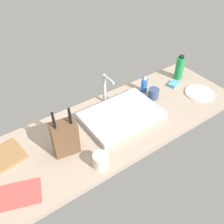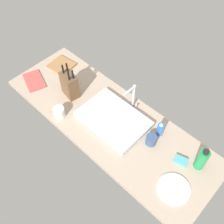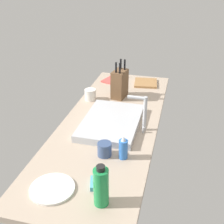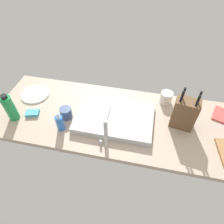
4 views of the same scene
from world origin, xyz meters
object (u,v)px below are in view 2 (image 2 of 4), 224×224
Objects in this scene: coffee_mug at (59,112)px; ceramic_cup at (151,140)px; cutting_board at (62,65)px; dish_towel at (34,81)px; faucet at (133,95)px; knife_block at (70,85)px; sink_basin at (113,119)px; water_bottle at (202,159)px; dinner_plate at (174,189)px; dish_sponge at (181,161)px; soap_bottle at (160,129)px.

coffee_mug reaches higher than ceramic_cup.
cutting_board reaches higher than dish_towel.
faucet is 51.93cm from knife_block.
sink_basin is 6.57× the size of ceramic_cup.
water_bottle is (68.35, 12.82, 7.48)cm from sink_basin.
ceramic_cup is at bearing 24.09° from coffee_mug.
dish_towel is (-79.21, -17.09, -1.67)cm from sink_basin.
knife_block reaches higher than coffee_mug.
water_bottle is 26.97cm from dinner_plate.
faucet reaches higher than water_bottle.
dish_sponge is (57.74, 7.29, -1.07)cm from sink_basin.
ceramic_cup is 24.87cm from dish_sponge.
knife_block is 1.37× the size of dinner_plate.
ceramic_cup is at bearing 10.90° from dish_towel.
knife_block is 1.42× the size of water_bottle.
soap_bottle is at bearing 176.23° from water_bottle.
water_bottle is at bearing 13.23° from ceramic_cup.
water_bottle is (112.77, 17.40, -1.52)cm from knife_block.
cutting_board is (-32.10, 16.34, -10.37)cm from knife_block.
ceramic_cup is at bearing 7.80° from sink_basin.
water_bottle is at bearing 18.85° from knife_block.
cutting_board is 134.33cm from dish_sponge.
dish_towel is (-34.79, -12.51, -10.67)cm from knife_block.
cutting_board is at bearing 176.24° from ceramic_cup.
coffee_mug reaches higher than sink_basin.
sink_basin is 1.75× the size of knife_block.
faucet is at bearing 153.04° from dinner_plate.
faucet is at bearing 153.54° from ceramic_cup.
dish_sponge is at bearing -17.59° from soap_bottle.
dish_sponge is (102.15, 11.87, -10.07)cm from knife_block.
ceramic_cup is (-32.67, 16.98, 3.37)cm from dinner_plate.
dish_towel is at bearing -169.91° from dish_sponge.
coffee_mug reaches higher than cutting_board.
dish_sponge is (91.62, 32.72, -3.14)cm from coffee_mug.
cutting_board is 2.57× the size of ceramic_cup.
sink_basin is 36.45cm from soap_bottle.
faucet reaches higher than cutting_board.
soap_bottle is at bearing 1.77° from cutting_board.
soap_bottle is at bearing 140.04° from dinner_plate.
cutting_board is at bearing 163.09° from knife_block.
coffee_mug is 97.34cm from dish_sponge.
dish_towel is (-147.56, -29.90, -9.15)cm from water_bottle.
water_bottle is 36.60cm from ceramic_cup.
sink_basin is 2.49× the size of water_bottle.
faucet is 59.66cm from dish_sponge.
soap_bottle reaches higher than coffee_mug.
coffee_mug is 1.12× the size of ceramic_cup.
sink_basin is 5.89× the size of coffee_mug.
cutting_board is 28.98cm from dish_towel.
cutting_board is 2.30× the size of coffee_mug.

